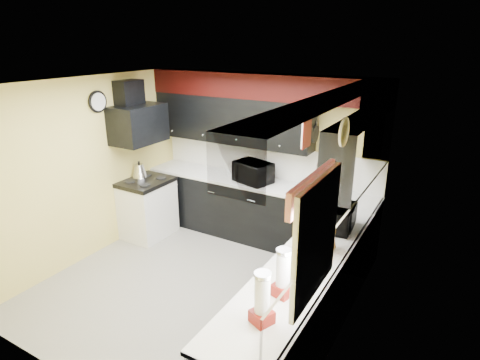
# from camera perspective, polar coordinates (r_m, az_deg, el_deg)

# --- Properties ---
(ground) EXTENTS (3.60, 3.60, 0.00)m
(ground) POSITION_cam_1_polar(r_m,az_deg,el_deg) (5.29, -5.84, -14.66)
(ground) COLOR gray
(ground) RESTS_ON ground
(wall_back) EXTENTS (3.60, 0.06, 2.50)m
(wall_back) POSITION_cam_1_polar(r_m,az_deg,el_deg) (6.16, 3.59, 3.36)
(wall_back) COLOR #E0C666
(wall_back) RESTS_ON ground
(wall_right) EXTENTS (0.06, 3.60, 2.50)m
(wall_right) POSITION_cam_1_polar(r_m,az_deg,el_deg) (3.98, 15.19, -6.67)
(wall_right) COLOR #E0C666
(wall_right) RESTS_ON ground
(wall_left) EXTENTS (0.06, 3.60, 2.50)m
(wall_left) POSITION_cam_1_polar(r_m,az_deg,el_deg) (5.90, -20.61, 1.39)
(wall_left) COLOR #E0C666
(wall_left) RESTS_ON ground
(ceiling) EXTENTS (3.60, 3.60, 0.06)m
(ceiling) POSITION_cam_1_polar(r_m,az_deg,el_deg) (4.40, -6.97, 13.38)
(ceiling) COLOR white
(ceiling) RESTS_ON wall_back
(cab_back) EXTENTS (3.60, 0.60, 0.90)m
(cab_back) POSITION_cam_1_polar(r_m,az_deg,el_deg) (6.18, 2.17, -4.45)
(cab_back) COLOR black
(cab_back) RESTS_ON ground
(cab_right) EXTENTS (0.60, 3.00, 0.90)m
(cab_right) POSITION_cam_1_polar(r_m,az_deg,el_deg) (4.22, 8.94, -17.26)
(cab_right) COLOR black
(cab_right) RESTS_ON ground
(counter_back) EXTENTS (3.62, 0.64, 0.04)m
(counter_back) POSITION_cam_1_polar(r_m,az_deg,el_deg) (6.01, 2.23, -0.35)
(counter_back) COLOR white
(counter_back) RESTS_ON cab_back
(counter_right) EXTENTS (0.64, 3.02, 0.04)m
(counter_right) POSITION_cam_1_polar(r_m,az_deg,el_deg) (3.96, 9.30, -11.80)
(counter_right) COLOR white
(counter_right) RESTS_ON cab_right
(splash_back) EXTENTS (3.60, 0.02, 0.50)m
(splash_back) POSITION_cam_1_polar(r_m,az_deg,el_deg) (6.17, 3.53, 2.80)
(splash_back) COLOR white
(splash_back) RESTS_ON counter_back
(splash_right) EXTENTS (0.02, 3.60, 0.50)m
(splash_right) POSITION_cam_1_polar(r_m,az_deg,el_deg) (4.01, 14.98, -7.41)
(splash_right) COLOR white
(splash_right) RESTS_ON counter_right
(upper_back) EXTENTS (2.60, 0.35, 0.70)m
(upper_back) POSITION_cam_1_polar(r_m,az_deg,el_deg) (6.12, -1.29, 8.59)
(upper_back) COLOR black
(upper_back) RESTS_ON wall_back
(upper_right) EXTENTS (0.35, 1.80, 0.70)m
(upper_right) POSITION_cam_1_polar(r_m,az_deg,el_deg) (4.66, 16.73, 4.26)
(upper_right) COLOR black
(upper_right) RESTS_ON wall_right
(soffit_back) EXTENTS (3.60, 0.36, 0.35)m
(soffit_back) POSITION_cam_1_polar(r_m,az_deg,el_deg) (5.79, 2.99, 13.20)
(soffit_back) COLOR black
(soffit_back) RESTS_ON wall_back
(soffit_right) EXTENTS (0.36, 3.24, 0.35)m
(soffit_right) POSITION_cam_1_polar(r_m,az_deg,el_deg) (3.53, 13.10, 8.63)
(soffit_right) COLOR black
(soffit_right) RESTS_ON wall_right
(stove) EXTENTS (0.60, 0.75, 0.86)m
(stove) POSITION_cam_1_polar(r_m,az_deg,el_deg) (6.44, -12.94, -4.12)
(stove) COLOR white
(stove) RESTS_ON ground
(cooktop) EXTENTS (0.62, 0.77, 0.06)m
(cooktop) POSITION_cam_1_polar(r_m,az_deg,el_deg) (6.28, -13.26, -0.27)
(cooktop) COLOR black
(cooktop) RESTS_ON stove
(hood) EXTENTS (0.50, 0.78, 0.55)m
(hood) POSITION_cam_1_polar(r_m,az_deg,el_deg) (6.08, -14.26, 7.73)
(hood) COLOR black
(hood) RESTS_ON wall_left
(hood_duct) EXTENTS (0.24, 0.40, 0.40)m
(hood_duct) POSITION_cam_1_polar(r_m,az_deg,el_deg) (6.10, -15.49, 11.68)
(hood_duct) COLOR black
(hood_duct) RESTS_ON wall_left
(window) EXTENTS (0.03, 0.86, 0.96)m
(window) POSITION_cam_1_polar(r_m,az_deg,el_deg) (3.08, 10.81, -8.18)
(window) COLOR white
(window) RESTS_ON wall_right
(valance) EXTENTS (0.04, 0.88, 0.20)m
(valance) POSITION_cam_1_polar(r_m,az_deg,el_deg) (2.93, 10.29, -1.00)
(valance) COLOR red
(valance) RESTS_ON wall_right
(pan_top) EXTENTS (0.03, 0.22, 0.40)m
(pan_top) POSITION_cam_1_polar(r_m,az_deg,el_deg) (5.45, 10.36, 9.06)
(pan_top) COLOR black
(pan_top) RESTS_ON upper_back
(pan_mid) EXTENTS (0.03, 0.28, 0.46)m
(pan_mid) POSITION_cam_1_polar(r_m,az_deg,el_deg) (5.38, 9.72, 6.24)
(pan_mid) COLOR black
(pan_mid) RESTS_ON upper_back
(pan_low) EXTENTS (0.03, 0.24, 0.42)m
(pan_low) POSITION_cam_1_polar(r_m,az_deg,el_deg) (5.62, 10.65, 6.45)
(pan_low) COLOR black
(pan_low) RESTS_ON upper_back
(cut_board) EXTENTS (0.03, 0.26, 0.35)m
(cut_board) POSITION_cam_1_polar(r_m,az_deg,el_deg) (5.25, 9.38, 6.50)
(cut_board) COLOR white
(cut_board) RESTS_ON upper_back
(baskets) EXTENTS (0.27, 0.27, 0.50)m
(baskets) POSITION_cam_1_polar(r_m,az_deg,el_deg) (4.12, 11.54, -6.50)
(baskets) COLOR brown
(baskets) RESTS_ON upper_right
(clock) EXTENTS (0.03, 0.30, 0.30)m
(clock) POSITION_cam_1_polar(r_m,az_deg,el_deg) (5.84, -19.58, 10.45)
(clock) COLOR black
(clock) RESTS_ON wall_left
(deco_plate) EXTENTS (0.03, 0.24, 0.24)m
(deco_plate) POSITION_cam_1_polar(r_m,az_deg,el_deg) (3.34, 14.57, 6.60)
(deco_plate) COLOR white
(deco_plate) RESTS_ON wall_right
(toaster_oven) EXTENTS (0.63, 0.57, 0.31)m
(toaster_oven) POSITION_cam_1_polar(r_m,az_deg,el_deg) (5.91, 1.80, 1.13)
(toaster_oven) COLOR black
(toaster_oven) RESTS_ON counter_back
(microwave) EXTENTS (0.37, 0.51, 0.27)m
(microwave) POSITION_cam_1_polar(r_m,az_deg,el_deg) (4.62, 13.80, -5.18)
(microwave) COLOR black
(microwave) RESTS_ON counter_right
(utensil_crock) EXTENTS (0.22, 0.22, 0.18)m
(utensil_crock) POSITION_cam_1_polar(r_m,az_deg,el_deg) (5.65, 11.08, -0.84)
(utensil_crock) COLOR silver
(utensil_crock) RESTS_ON counter_back
(knife_block) EXTENTS (0.12, 0.15, 0.22)m
(knife_block) POSITION_cam_1_polar(r_m,az_deg,el_deg) (5.58, 11.65, -0.91)
(knife_block) COLOR black
(knife_block) RESTS_ON counter_back
(kettle) EXTENTS (0.28, 0.28, 0.21)m
(kettle) POSITION_cam_1_polar(r_m,az_deg,el_deg) (6.40, -14.11, 1.31)
(kettle) COLOR #B5B5BA
(kettle) RESTS_ON cooktop
(dispenser_a) EXTENTS (0.18, 0.18, 0.41)m
(dispenser_a) POSITION_cam_1_polar(r_m,az_deg,el_deg) (3.38, 6.15, -13.14)
(dispenser_a) COLOR #740504
(dispenser_a) RESTS_ON counter_right
(dispenser_b) EXTENTS (0.20, 0.20, 0.41)m
(dispenser_b) POSITION_cam_1_polar(r_m,az_deg,el_deg) (3.09, 3.18, -16.60)
(dispenser_b) COLOR #5D0702
(dispenser_b) RESTS_ON counter_right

